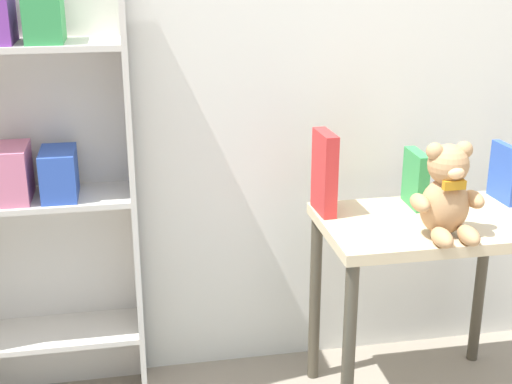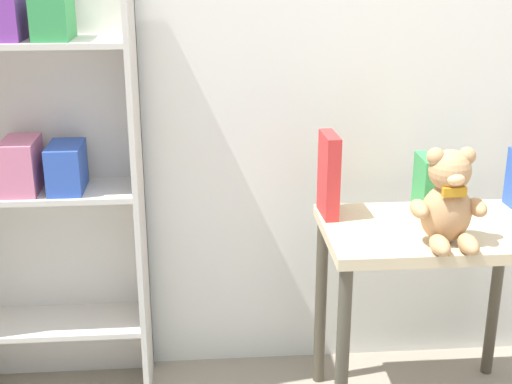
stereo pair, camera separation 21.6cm
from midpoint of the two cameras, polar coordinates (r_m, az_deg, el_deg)
The scene contains 7 objects.
wall_back at distance 2.42m, azimuth 0.66°, elevation 13.61°, with size 4.80×0.06×2.50m.
bookshelf_side at distance 2.35m, azimuth -19.65°, elevation 1.48°, with size 0.59×0.25×1.48m.
display_table at distance 2.33m, azimuth 10.92°, elevation -4.67°, with size 0.68×0.44×0.66m.
teddy_bear at distance 2.13m, azimuth 12.27°, elevation -0.22°, with size 0.22×0.20×0.29m.
book_standing_red at distance 2.27m, azimuth 2.80°, elevation 1.51°, with size 0.04×0.14×0.27m, color red.
book_standing_green at distance 2.37m, azimuth 10.12°, elevation 0.99°, with size 0.04×0.15×0.19m, color #33934C.
book_standing_blue at distance 2.49m, azimuth 16.91°, elevation 1.43°, with size 0.03×0.15×0.19m, color #2D51B7.
Camera 1 is at (-0.58, -0.88, 1.49)m, focal length 50.00 mm.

